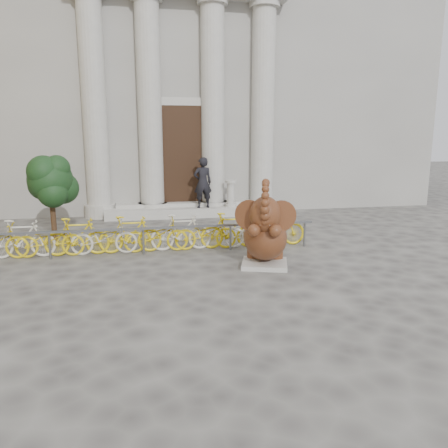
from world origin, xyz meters
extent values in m
plane|color=#474442|center=(0.00, 0.00, 0.00)|extent=(80.00, 80.00, 0.00)
cube|color=gray|center=(0.00, 15.00, 6.00)|extent=(22.00, 10.00, 12.00)
cube|color=black|center=(0.00, 9.92, 2.30)|extent=(2.40, 0.16, 4.00)
cylinder|color=#A8A59E|center=(-3.20, 9.80, 4.00)|extent=(0.90, 0.90, 8.00)
cylinder|color=#A8A59E|center=(-1.20, 9.80, 4.00)|extent=(0.90, 0.90, 8.00)
cylinder|color=#A8A59E|center=(1.20, 9.80, 4.00)|extent=(0.90, 0.90, 8.00)
cylinder|color=#A8A59E|center=(3.20, 9.80, 4.00)|extent=(0.90, 0.90, 8.00)
cube|color=#A8A59E|center=(0.00, 9.40, 0.18)|extent=(6.00, 1.20, 0.36)
cube|color=#A8A59E|center=(1.18, 2.39, 0.05)|extent=(1.30, 1.23, 0.11)
ellipsoid|color=black|center=(1.25, 2.61, 0.42)|extent=(1.11, 1.08, 0.68)
ellipsoid|color=black|center=(1.19, 2.41, 0.72)|extent=(1.36, 1.52, 1.10)
cylinder|color=black|center=(1.02, 2.83, 0.24)|extent=(0.40, 0.40, 0.28)
cylinder|color=black|center=(1.56, 2.66, 0.24)|extent=(0.40, 0.40, 0.28)
cylinder|color=black|center=(0.84, 2.07, 0.93)|extent=(0.43, 0.68, 0.42)
cylinder|color=black|center=(1.28, 1.93, 0.93)|extent=(0.43, 0.68, 0.42)
ellipsoid|color=black|center=(1.07, 2.04, 1.32)|extent=(0.89, 0.87, 0.85)
cylinder|color=black|center=(0.77, 2.27, 1.27)|extent=(0.62, 0.46, 0.72)
cylinder|color=black|center=(1.45, 2.06, 1.27)|extent=(0.72, 0.06, 0.72)
cone|color=beige|center=(0.89, 1.88, 1.15)|extent=(0.08, 0.25, 0.11)
cone|color=beige|center=(1.13, 1.80, 1.15)|extent=(0.19, 0.24, 0.11)
cube|color=slate|center=(-1.65, 4.01, 0.70)|extent=(9.32, 0.06, 0.06)
cylinder|color=slate|center=(-3.98, 4.01, 0.35)|extent=(0.06, 0.06, 0.70)
cylinder|color=slate|center=(-1.65, 4.01, 0.35)|extent=(0.06, 0.06, 0.70)
cylinder|color=slate|center=(0.68, 4.01, 0.35)|extent=(0.06, 0.06, 0.70)
cylinder|color=slate|center=(2.81, 4.01, 0.35)|extent=(0.06, 0.06, 0.70)
imported|color=beige|center=(-4.69, 4.26, 0.50)|extent=(1.66, 0.47, 1.00)
imported|color=yellow|center=(-4.01, 4.26, 0.50)|extent=(1.70, 0.50, 1.00)
imported|color=yellow|center=(-3.34, 4.26, 0.50)|extent=(1.66, 0.47, 1.00)
imported|color=beige|center=(-2.66, 4.26, 0.50)|extent=(1.70, 0.50, 1.00)
imported|color=yellow|center=(-1.98, 4.26, 0.50)|extent=(1.66, 0.47, 1.00)
imported|color=yellow|center=(-1.31, 4.26, 0.50)|extent=(1.70, 0.50, 1.00)
imported|color=beige|center=(-0.63, 4.26, 0.50)|extent=(1.66, 0.47, 1.00)
imported|color=yellow|center=(0.05, 4.26, 0.50)|extent=(1.70, 0.50, 1.00)
imported|color=yellow|center=(0.72, 4.26, 0.50)|extent=(1.66, 0.47, 1.00)
imported|color=beige|center=(1.40, 4.26, 0.50)|extent=(1.70, 0.50, 1.00)
imported|color=yellow|center=(2.08, 4.26, 0.50)|extent=(1.66, 0.47, 1.00)
cylinder|color=#332114|center=(-4.23, 6.12, 0.77)|extent=(0.15, 0.15, 1.54)
sphere|color=black|center=(-4.23, 6.12, 1.80)|extent=(1.29, 1.29, 1.29)
sphere|color=black|center=(-3.93, 6.30, 1.54)|extent=(0.94, 0.94, 0.94)
sphere|color=black|center=(-4.49, 6.34, 1.63)|extent=(0.86, 0.86, 0.86)
sphere|color=black|center=(-4.15, 5.87, 1.46)|extent=(0.86, 0.86, 0.86)
sphere|color=black|center=(-4.36, 5.95, 2.06)|extent=(0.94, 0.94, 0.94)
sphere|color=black|center=(-4.02, 6.04, 2.14)|extent=(0.77, 0.77, 0.77)
imported|color=black|center=(0.68, 9.08, 1.32)|extent=(0.74, 0.53, 1.92)
cylinder|color=#A8A59E|center=(1.76, 9.10, 0.42)|extent=(0.42, 0.42, 0.13)
cylinder|color=#A8A59E|center=(1.76, 9.10, 0.83)|extent=(0.29, 0.29, 0.94)
cylinder|color=#A8A59E|center=(1.76, 9.10, 1.34)|extent=(0.42, 0.42, 0.10)
camera|label=1|loc=(-1.71, -7.30, 3.07)|focal=35.00mm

